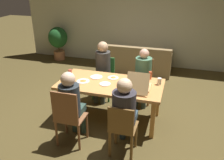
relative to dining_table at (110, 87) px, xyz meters
The scene contains 21 objects.
ground_plane 0.67m from the dining_table, ahead, with size 20.00×20.00×0.00m, color #4E4120.
back_wall 3.31m from the dining_table, 90.00° to the left, with size 7.34×0.12×2.76m, color beige.
dining_table is the anchor object (origin of this frame).
chair_0 0.99m from the dining_table, 114.62° to the left, with size 0.42×0.44×0.88m.
person_0 0.85m from the dining_table, 118.57° to the left, with size 0.32×0.51×1.29m.
chair_1 1.05m from the dining_table, 63.49° to the right, with size 0.40×0.39×0.89m.
person_1 0.92m from the dining_table, 59.97° to the right, with size 0.35×0.55×1.26m.
chair_2 1.04m from the dining_table, 63.43° to the left, with size 0.39×0.40×0.93m.
person_2 0.92m from the dining_table, 59.82° to the left, with size 0.34×0.50×1.19m.
chair_3 1.02m from the dining_table, 113.50° to the right, with size 0.44×0.39×1.00m.
person_3 0.89m from the dining_table, 117.11° to the right, with size 0.33×0.49×1.25m.
pizza_box_0 0.57m from the dining_table, ahead, with size 0.37×0.55×0.35m.
plate_0 0.14m from the dining_table, 135.55° to the right, with size 0.20×0.20×0.01m.
plate_1 0.52m from the dining_table, behind, with size 0.24×0.24×0.03m.
plate_2 0.25m from the dining_table, 93.81° to the left, with size 0.21×0.21×0.03m.
plate_3 0.39m from the dining_table, 152.12° to the left, with size 0.23×0.23×0.01m.
drinking_glass_0 0.88m from the dining_table, 12.25° to the left, with size 0.08×0.08×0.12m, color silver.
drinking_glass_1 0.85m from the dining_table, behind, with size 0.07×0.07×0.14m, color #B14735.
drinking_glass_2 0.78m from the dining_table, 30.10° to the left, with size 0.06×0.06×0.15m, color #B94B2C.
couch 2.59m from the dining_table, 89.40° to the left, with size 1.86×0.87×0.79m.
potted_plant 3.87m from the dining_table, 132.15° to the left, with size 0.59×0.59×1.05m.
Camera 1 is at (1.14, -3.78, 2.59)m, focal length 38.44 mm.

